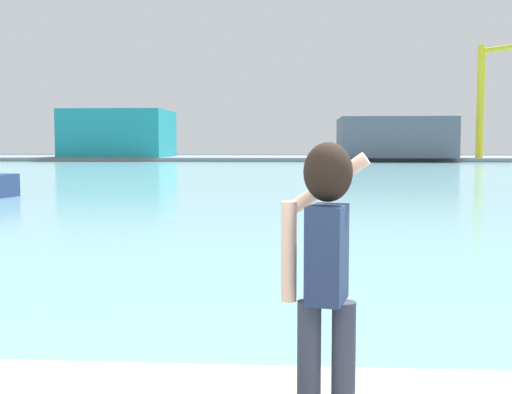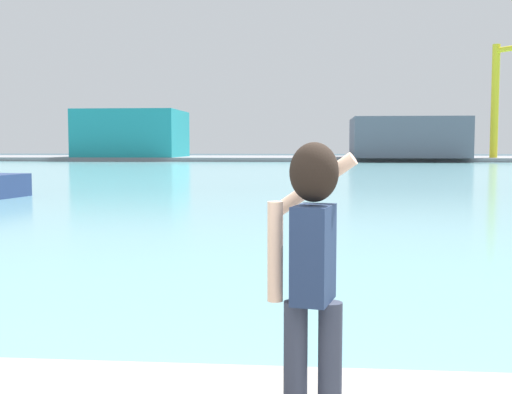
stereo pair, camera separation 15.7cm
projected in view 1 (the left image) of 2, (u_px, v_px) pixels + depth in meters
ground_plane at (305, 172)px, 52.82m from camera, size 220.00×220.00×0.00m
harbor_water at (305, 171)px, 54.81m from camera, size 140.00×100.00×0.02m
far_shore_dock at (303, 158)px, 94.57m from camera, size 140.00×20.00×0.54m
person_photographer at (326, 259)px, 3.74m from camera, size 0.53×0.57×1.74m
warehouse_left at (119, 134)px, 92.55m from camera, size 14.11×12.52×6.57m
warehouse_right at (394, 138)px, 88.22m from camera, size 14.78×12.82×5.33m
port_crane at (487, 90)px, 84.85m from camera, size 6.20×7.78×14.78m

